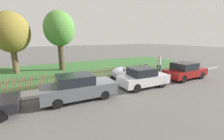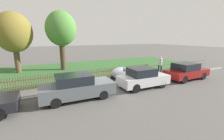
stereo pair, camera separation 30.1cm
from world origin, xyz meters
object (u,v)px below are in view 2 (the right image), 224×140
Objects in this scene: parked_car_red_compact at (186,71)px; tree_behind_motorcycle at (61,29)px; parked_car_navy_estate at (143,78)px; tree_nearest_kerb at (14,33)px; parked_car_black_saloon at (77,87)px; covered_motorcycle at (120,72)px; pedestrian_near_fence at (160,64)px.

parked_car_red_compact is 0.63× the size of tree_behind_motorcycle.
parked_car_navy_estate is 0.61× the size of tree_nearest_kerb.
parked_car_black_saloon is 2.38× the size of covered_motorcycle.
parked_car_black_saloon is at bearing -157.69° from covered_motorcycle.
tree_behind_motorcycle is at bearing 133.38° from parked_car_red_compact.
pedestrian_near_fence reaches higher than covered_motorcycle.
tree_behind_motorcycle is (-8.97, 9.26, 3.78)m from parked_car_red_compact.
parked_car_black_saloon is 9.70m from parked_car_red_compact.
covered_motorcycle is 5.00m from pedestrian_near_fence.
parked_car_red_compact is at bearing 1.73° from parked_car_black_saloon.
parked_car_navy_estate is at bearing -65.78° from tree_behind_motorcycle.
parked_car_black_saloon is 1.08× the size of parked_car_red_compact.
parked_car_black_saloon reaches higher than parked_car_red_compact.
parked_car_black_saloon is at bearing -68.52° from tree_nearest_kerb.
tree_nearest_kerb is 0.95× the size of tree_behind_motorcycle.
parked_car_navy_estate is 4.80m from parked_car_red_compact.
tree_behind_motorcycle is 3.58× the size of pedestrian_near_fence.
parked_car_black_saloon is at bearing -108.92° from pedestrian_near_fence.
parked_car_navy_estate is 2.46m from covered_motorcycle.
parked_car_navy_estate is 0.93× the size of parked_car_red_compact.
parked_car_red_compact is at bearing -35.86° from tree_nearest_kerb.
pedestrian_near_fence reaches higher than parked_car_navy_estate.
pedestrian_near_fence is at bearing 33.63° from parked_car_navy_estate.
covered_motorcycle is (-5.38, 2.39, -0.05)m from parked_car_red_compact.
pedestrian_near_fence is at bearing 18.11° from parked_car_black_saloon.
parked_car_black_saloon is 4.90m from parked_car_navy_estate.
parked_car_black_saloon is 9.66m from pedestrian_near_fence.
tree_behind_motorcycle is (-4.17, 9.27, 3.78)m from parked_car_navy_estate.
tree_nearest_kerb is at bearing 143.43° from parked_car_red_compact.
parked_car_navy_estate is at bearing 1.15° from parked_car_black_saloon.
tree_behind_motorcycle is (4.53, -0.50, 0.41)m from tree_nearest_kerb.
parked_car_black_saloon is at bearing 178.73° from parked_car_red_compact.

